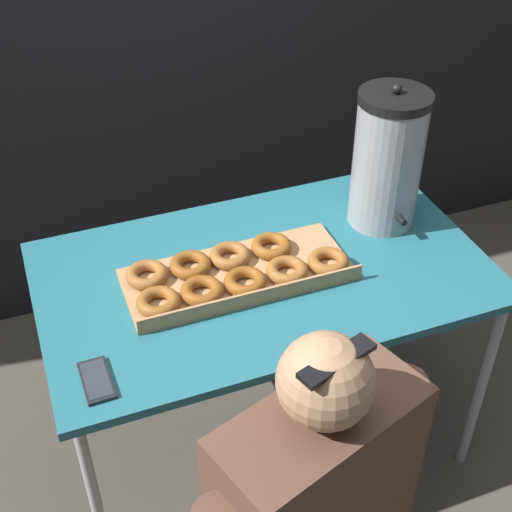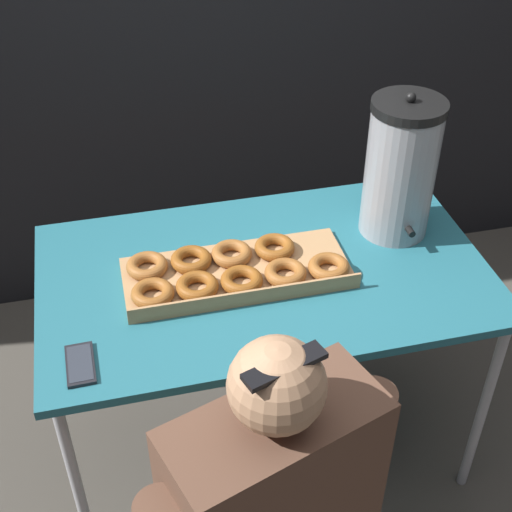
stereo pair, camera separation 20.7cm
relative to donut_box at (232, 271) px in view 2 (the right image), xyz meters
The scene contains 5 objects.
ground_plane 0.81m from the donut_box, ahead, with size 12.00×12.00×0.00m, color #4C473F.
folding_table 0.12m from the donut_box, ahead, with size 1.32×0.78×0.78m.
donut_box is the anchor object (origin of this frame).
coffee_urn 0.60m from the donut_box, 12.46° to the left, with size 0.22×0.25×0.47m.
cell_phone 0.51m from the donut_box, 150.61° to the right, with size 0.07×0.15×0.01m.
Camera 2 is at (-0.40, -1.58, 2.11)m, focal length 50.00 mm.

